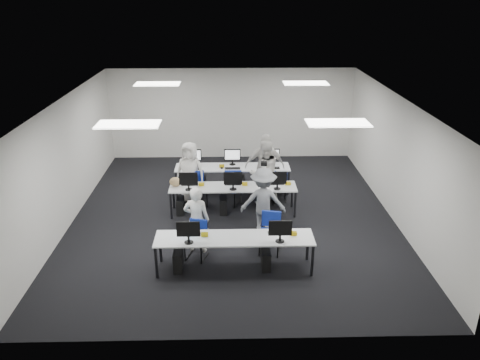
{
  "coord_description": "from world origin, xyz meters",
  "views": [
    {
      "loc": [
        -0.09,
        -10.65,
        5.39
      ],
      "look_at": [
        0.17,
        -0.03,
        1.0
      ],
      "focal_mm": 35.0,
      "sensor_mm": 36.0,
      "label": 1
    }
  ],
  "objects_px": {
    "chair_7": "(279,191)",
    "photographer": "(263,201)",
    "student_1": "(264,172)",
    "chair_2": "(198,195)",
    "student_0": "(197,220)",
    "desk_mid": "(233,188)",
    "chair_1": "(270,240)",
    "chair_5": "(193,191)",
    "chair_4": "(267,192)",
    "student_3": "(265,166)",
    "desk_front": "(234,240)",
    "chair_3": "(231,195)",
    "student_2": "(190,172)",
    "chair_6": "(233,190)",
    "chair_0": "(197,247)"
  },
  "relations": [
    {
      "from": "student_2",
      "to": "chair_2",
      "type": "bearing_deg",
      "value": -37.48
    },
    {
      "from": "desk_mid",
      "to": "chair_4",
      "type": "distance_m",
      "value": 1.22
    },
    {
      "from": "student_1",
      "to": "student_2",
      "type": "distance_m",
      "value": 1.97
    },
    {
      "from": "chair_2",
      "to": "student_2",
      "type": "relative_size",
      "value": 0.54
    },
    {
      "from": "chair_7",
      "to": "student_1",
      "type": "bearing_deg",
      "value": -156.53
    },
    {
      "from": "photographer",
      "to": "chair_2",
      "type": "bearing_deg",
      "value": -40.19
    },
    {
      "from": "chair_7",
      "to": "student_3",
      "type": "xyz_separation_m",
      "value": [
        -0.38,
        0.18,
        0.64
      ]
    },
    {
      "from": "desk_front",
      "to": "chair_0",
      "type": "xyz_separation_m",
      "value": [
        -0.8,
        0.46,
        -0.42
      ]
    },
    {
      "from": "photographer",
      "to": "student_1",
      "type": "bearing_deg",
      "value": -90.69
    },
    {
      "from": "chair_0",
      "to": "chair_2",
      "type": "xyz_separation_m",
      "value": [
        -0.13,
        2.65,
        0.02
      ]
    },
    {
      "from": "chair_4",
      "to": "photographer",
      "type": "distance_m",
      "value": 1.84
    },
    {
      "from": "chair_2",
      "to": "chair_3",
      "type": "height_order",
      "value": "chair_2"
    },
    {
      "from": "student_0",
      "to": "photographer",
      "type": "relative_size",
      "value": 0.94
    },
    {
      "from": "chair_4",
      "to": "student_0",
      "type": "xyz_separation_m",
      "value": [
        -1.74,
        -2.53,
        0.5
      ]
    },
    {
      "from": "desk_front",
      "to": "student_1",
      "type": "bearing_deg",
      "value": 75.39
    },
    {
      "from": "chair_7",
      "to": "student_1",
      "type": "height_order",
      "value": "student_1"
    },
    {
      "from": "chair_0",
      "to": "chair_7",
      "type": "relative_size",
      "value": 0.97
    },
    {
      "from": "chair_5",
      "to": "chair_7",
      "type": "bearing_deg",
      "value": 7.08
    },
    {
      "from": "student_3",
      "to": "chair_1",
      "type": "bearing_deg",
      "value": -91.63
    },
    {
      "from": "chair_4",
      "to": "chair_7",
      "type": "relative_size",
      "value": 0.97
    },
    {
      "from": "chair_0",
      "to": "chair_2",
      "type": "distance_m",
      "value": 2.66
    },
    {
      "from": "desk_front",
      "to": "student_2",
      "type": "xyz_separation_m",
      "value": [
        -1.13,
        3.39,
        0.14
      ]
    },
    {
      "from": "chair_0",
      "to": "chair_6",
      "type": "height_order",
      "value": "chair_6"
    },
    {
      "from": "student_0",
      "to": "desk_front",
      "type": "bearing_deg",
      "value": 145.76
    },
    {
      "from": "desk_front",
      "to": "chair_7",
      "type": "xyz_separation_m",
      "value": [
        1.25,
        3.34,
        -0.41
      ]
    },
    {
      "from": "desk_front",
      "to": "student_1",
      "type": "height_order",
      "value": "student_1"
    },
    {
      "from": "chair_5",
      "to": "student_0",
      "type": "distance_m",
      "value": 2.73
    },
    {
      "from": "student_2",
      "to": "chair_3",
      "type": "bearing_deg",
      "value": 4.89
    },
    {
      "from": "chair_3",
      "to": "chair_6",
      "type": "height_order",
      "value": "chair_6"
    },
    {
      "from": "chair_0",
      "to": "chair_1",
      "type": "height_order",
      "value": "chair_1"
    },
    {
      "from": "chair_2",
      "to": "student_3",
      "type": "distance_m",
      "value": 1.95
    },
    {
      "from": "chair_7",
      "to": "photographer",
      "type": "relative_size",
      "value": 0.53
    },
    {
      "from": "desk_mid",
      "to": "student_1",
      "type": "distance_m",
      "value": 1.04
    },
    {
      "from": "chair_1",
      "to": "chair_3",
      "type": "xyz_separation_m",
      "value": [
        -0.84,
        2.5,
        -0.03
      ]
    },
    {
      "from": "chair_3",
      "to": "student_3",
      "type": "distance_m",
      "value": 1.19
    },
    {
      "from": "chair_1",
      "to": "student_1",
      "type": "relative_size",
      "value": 0.51
    },
    {
      "from": "student_0",
      "to": "chair_2",
      "type": "bearing_deg",
      "value": -78.91
    },
    {
      "from": "chair_6",
      "to": "chair_7",
      "type": "xyz_separation_m",
      "value": [
        1.24,
        -0.01,
        -0.03
      ]
    },
    {
      "from": "photographer",
      "to": "desk_mid",
      "type": "bearing_deg",
      "value": -53.25
    },
    {
      "from": "chair_6",
      "to": "student_2",
      "type": "bearing_deg",
      "value": 179.22
    },
    {
      "from": "chair_3",
      "to": "chair_0",
      "type": "bearing_deg",
      "value": -85.42
    },
    {
      "from": "student_0",
      "to": "student_1",
      "type": "xyz_separation_m",
      "value": [
        1.63,
        2.46,
        0.11
      ]
    },
    {
      "from": "chair_0",
      "to": "chair_3",
      "type": "relative_size",
      "value": 1.02
    },
    {
      "from": "student_2",
      "to": "student_1",
      "type": "bearing_deg",
      "value": 11.71
    },
    {
      "from": "chair_2",
      "to": "student_1",
      "type": "distance_m",
      "value": 1.86
    },
    {
      "from": "chair_7",
      "to": "student_2",
      "type": "bearing_deg",
      "value": -177.53
    },
    {
      "from": "chair_4",
      "to": "chair_5",
      "type": "height_order",
      "value": "chair_5"
    },
    {
      "from": "student_1",
      "to": "chair_5",
      "type": "bearing_deg",
      "value": -29.35
    },
    {
      "from": "chair_7",
      "to": "chair_2",
      "type": "bearing_deg",
      "value": -170.14
    },
    {
      "from": "desk_mid",
      "to": "chair_1",
      "type": "distance_m",
      "value": 2.13
    }
  ]
}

